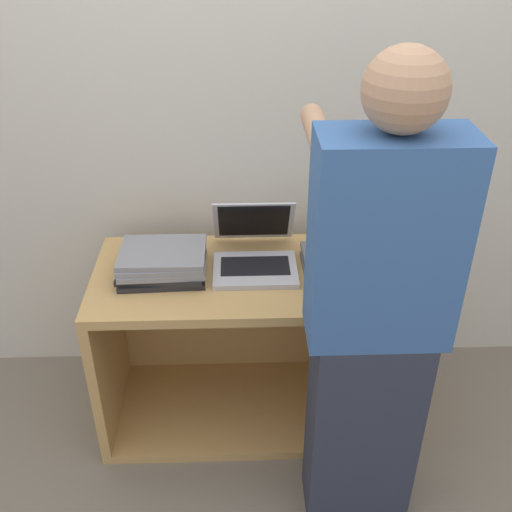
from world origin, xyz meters
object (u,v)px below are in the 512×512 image
at_px(laptop_stack_left, 162,262).
at_px(laptop_stack_right, 346,263).
at_px(laptop_open, 255,253).
at_px(person, 374,324).

distance_m(laptop_stack_left, laptop_stack_right, 0.66).
xyz_separation_m(laptop_open, person, (0.33, -0.51, 0.06)).
xyz_separation_m(laptop_stack_right, person, (0.00, -0.45, 0.08)).
height_order(laptop_open, laptop_stack_left, laptop_open).
xyz_separation_m(laptop_open, laptop_stack_left, (-0.33, -0.06, 0.00)).
bearing_deg(laptop_stack_right, person, -89.88).
xyz_separation_m(laptop_stack_left, person, (0.66, -0.45, 0.06)).
bearing_deg(person, laptop_stack_left, 145.88).
height_order(laptop_stack_left, person, person).
height_order(laptop_stack_left, laptop_stack_right, laptop_stack_left).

